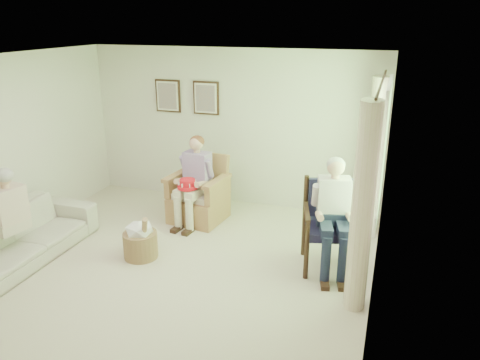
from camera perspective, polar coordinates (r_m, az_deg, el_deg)
The scene contains 17 objects.
floor at distance 5.98m, azimuth -9.82°, elevation -11.77°, with size 5.50×5.50×0.00m, color beige.
back_wall at distance 7.85m, azimuth -0.93°, elevation 6.37°, with size 5.00×0.04×2.60m, color silver.
right_wall at distance 4.80m, azimuth 16.66°, elevation -3.06°, with size 0.04×5.50×2.60m, color silver.
ceiling at distance 5.16m, azimuth -11.50°, elevation 13.84°, with size 5.00×5.50×0.02m, color white.
window at distance 5.85m, azimuth 17.13°, elevation 3.86°, with size 0.13×2.50×1.63m.
curtain_left at distance 5.06m, azimuth 14.70°, elevation -3.52°, with size 0.34×0.34×2.30m, color beige.
curtain_right at distance 6.91m, azimuth 15.99°, elevation 2.53°, with size 0.34×0.34×2.30m, color beige.
framed_print_left at distance 8.17m, azimuth -8.79°, elevation 10.10°, with size 0.45×0.05×0.55m.
framed_print_right at distance 7.88m, azimuth -4.18°, elevation 9.93°, with size 0.45×0.05×0.55m.
wicker_armchair at distance 7.41m, azimuth -4.99°, elevation -2.41°, with size 0.80×0.80×1.03m.
wood_armchair at distance 6.08m, azimuth 11.32°, elevation -4.92°, with size 0.71×0.67×1.10m.
sofa at distance 6.81m, azimuth -25.29°, elevation -6.35°, with size 0.87×2.21×0.65m, color beige.
person_wicker at distance 7.13m, azimuth -5.53°, elevation 0.62°, with size 0.40×0.63×1.34m.
person_dark at distance 5.81m, azimuth 11.25°, elevation -3.33°, with size 0.40×0.62×1.43m.
person_sofa at distance 6.55m, azimuth -26.76°, elevation -3.57°, with size 0.42×0.62×1.29m.
red_hat at distance 7.00m, azimuth -6.42°, elevation -0.55°, with size 0.30×0.30×0.14m.
hatbox at distance 6.40m, azimuth -12.06°, elevation -7.09°, with size 0.57×0.57×0.67m.
Camera 1 is at (2.54, -4.46, 3.06)m, focal length 35.00 mm.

